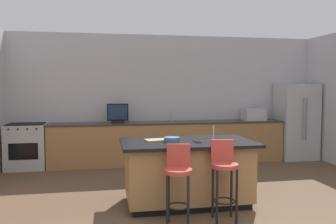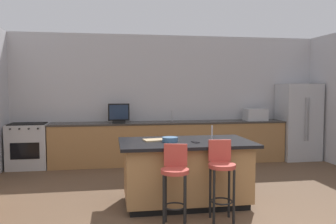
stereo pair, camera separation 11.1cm
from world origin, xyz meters
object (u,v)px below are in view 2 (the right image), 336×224
at_px(microwave, 255,115).
at_px(bar_stool_left, 175,177).
at_px(tv_monitor, 119,114).
at_px(bar_stool_right, 221,173).
at_px(refrigerator, 298,122).
at_px(fruit_bowl, 170,139).
at_px(range_oven, 28,146).
at_px(cutting_board, 157,140).
at_px(cell_phone, 195,142).
at_px(kitchen_island, 186,172).

xyz_separation_m(microwave, bar_stool_left, (-2.52, -3.45, -0.47)).
xyz_separation_m(tv_monitor, bar_stool_right, (1.20, -3.33, -0.50)).
relative_size(refrigerator, fruit_bowl, 7.98).
bearing_deg(range_oven, microwave, 0.01).
relative_size(bar_stool_left, cutting_board, 2.66).
distance_m(range_oven, cell_phone, 4.06).
bearing_deg(kitchen_island, tv_monitor, 108.52).
relative_size(bar_stool_right, cutting_board, 2.74).
height_order(microwave, fruit_bowl, microwave).
relative_size(range_oven, bar_stool_left, 0.96).
bearing_deg(tv_monitor, refrigerator, 0.06).
bearing_deg(cutting_board, fruit_bowl, -40.47).
xyz_separation_m(range_oven, tv_monitor, (1.87, -0.05, 0.64)).
relative_size(tv_monitor, cell_phone, 3.01).
xyz_separation_m(range_oven, fruit_bowl, (2.52, -2.73, 0.48)).
distance_m(kitchen_island, cell_phone, 0.48).
distance_m(kitchen_island, microwave, 3.55).
xyz_separation_m(refrigerator, cell_phone, (-3.16, -2.80, 0.04)).
bearing_deg(bar_stool_right, fruit_bowl, 135.02).
bearing_deg(bar_stool_right, tv_monitor, 115.35).
height_order(bar_stool_right, cutting_board, bar_stool_right).
relative_size(refrigerator, bar_stool_left, 1.80).
distance_m(bar_stool_right, cell_phone, 0.66).
bearing_deg(bar_stool_right, cell_phone, 116.16).
distance_m(bar_stool_left, fruit_bowl, 0.81).
relative_size(refrigerator, cell_phone, 11.75).
bearing_deg(range_oven, kitchen_island, -44.40).
relative_size(cell_phone, cutting_board, 0.41).
height_order(bar_stool_left, cutting_board, bar_stool_left).
relative_size(tv_monitor, fruit_bowl, 2.04).
bearing_deg(tv_monitor, cutting_board, -79.20).
bearing_deg(cell_phone, cutting_board, 144.11).
bearing_deg(fruit_bowl, refrigerator, 37.48).
xyz_separation_m(refrigerator, range_oven, (-6.02, 0.05, -0.41)).
bearing_deg(cutting_board, tv_monitor, 100.80).
xyz_separation_m(range_oven, bar_stool_left, (2.46, -3.45, 0.12)).
bearing_deg(fruit_bowl, microwave, 47.98).
bearing_deg(fruit_bowl, cutting_board, 139.53).
relative_size(refrigerator, bar_stool_right, 1.75).
relative_size(refrigerator, cutting_board, 4.78).
bearing_deg(kitchen_island, cutting_board, 163.51).
bearing_deg(fruit_bowl, tv_monitor, 103.75).
distance_m(bar_stool_right, cutting_board, 1.12).
bearing_deg(microwave, bar_stool_left, -126.14).
distance_m(refrigerator, cutting_board, 4.46).
relative_size(kitchen_island, cutting_board, 5.12).
xyz_separation_m(microwave, cell_phone, (-2.12, -2.84, -0.14)).
xyz_separation_m(refrigerator, microwave, (-1.04, 0.05, 0.17)).
bearing_deg(cutting_board, microwave, 44.46).
distance_m(cell_phone, cutting_board, 0.57).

